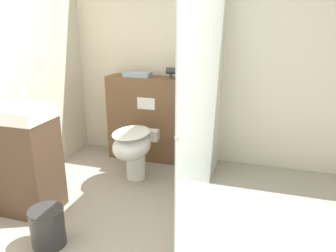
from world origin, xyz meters
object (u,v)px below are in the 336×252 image
at_px(toilet, 133,148).
at_px(waste_bin, 48,227).
at_px(hair_drier, 175,71).
at_px(sink_vanity, 23,160).

bearing_deg(toilet, waste_bin, -100.07).
height_order(toilet, waste_bin, toilet).
bearing_deg(waste_bin, hair_drier, 74.72).
bearing_deg(hair_drier, waste_bin, -105.28).
relative_size(toilet, hair_drier, 2.95).
bearing_deg(sink_vanity, hair_drier, 55.14).
height_order(toilet, hair_drier, hair_drier).
xyz_separation_m(toilet, waste_bin, (-0.22, -1.23, -0.23)).
xyz_separation_m(hair_drier, waste_bin, (-0.50, -1.84, -0.98)).
height_order(hair_drier, waste_bin, hair_drier).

